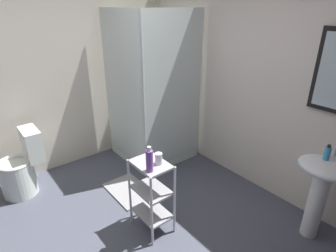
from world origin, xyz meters
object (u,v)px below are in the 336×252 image
at_px(bath_mat, 129,190).
at_px(storage_cart, 152,191).
at_px(pedestal_sink, 321,184).
at_px(conditioner_bottle_purple, 149,160).
at_px(shower_stall, 152,128).
at_px(toilet, 22,169).
at_px(rinse_cup, 159,159).
at_px(hand_soap_bottle, 327,153).

bearing_deg(bath_mat, storage_cart, -10.26).
distance_m(pedestal_sink, storage_cart, 1.52).
bearing_deg(storage_cart, pedestal_sink, 48.18).
bearing_deg(conditioner_bottle_purple, shower_stall, 143.94).
bearing_deg(storage_cart, toilet, -149.40).
relative_size(storage_cart, rinse_cup, 7.08).
height_order(pedestal_sink, bath_mat, pedestal_sink).
bearing_deg(shower_stall, rinse_cup, -32.80).
relative_size(conditioner_bottle_purple, bath_mat, 0.39).
bearing_deg(toilet, hand_soap_bottle, 39.61).
height_order(shower_stall, rinse_cup, shower_stall).
bearing_deg(hand_soap_bottle, shower_stall, -170.45).
bearing_deg(toilet, bath_mat, 51.37).
bearing_deg(toilet, rinse_cup, 31.23).
relative_size(toilet, storage_cart, 1.03).
distance_m(conditioner_bottle_purple, bath_mat, 1.13).
xyz_separation_m(toilet, conditioner_bottle_purple, (1.49, 0.75, 0.53)).
bearing_deg(toilet, pedestal_sink, 39.08).
bearing_deg(conditioner_bottle_purple, bath_mat, 165.23).
xyz_separation_m(pedestal_sink, rinse_cup, (-0.96, -1.08, 0.21)).
height_order(storage_cart, hand_soap_bottle, hand_soap_bottle).
relative_size(pedestal_sink, hand_soap_bottle, 5.73).
height_order(hand_soap_bottle, bath_mat, hand_soap_bottle).
relative_size(hand_soap_bottle, conditioner_bottle_purple, 0.60).
bearing_deg(storage_cart, bath_mat, 169.74).
distance_m(rinse_cup, bath_mat, 1.05).
relative_size(pedestal_sink, bath_mat, 1.35).
relative_size(rinse_cup, bath_mat, 0.17).
xyz_separation_m(hand_soap_bottle, bath_mat, (-1.63, -1.03, -0.86)).
xyz_separation_m(hand_soap_bottle, rinse_cup, (-0.94, -1.10, -0.08)).
height_order(storage_cart, conditioner_bottle_purple, conditioner_bottle_purple).
height_order(hand_soap_bottle, rinse_cup, hand_soap_bottle).
distance_m(pedestal_sink, conditioner_bottle_purple, 1.54).
bearing_deg(hand_soap_bottle, storage_cart, -130.72).
bearing_deg(bath_mat, shower_stall, 124.15).
relative_size(pedestal_sink, rinse_cup, 7.75).
relative_size(shower_stall, bath_mat, 3.33).
xyz_separation_m(pedestal_sink, toilet, (-2.41, -1.96, -0.26)).
relative_size(shower_stall, conditioner_bottle_purple, 8.56).
relative_size(shower_stall, toilet, 2.63).
height_order(pedestal_sink, hand_soap_bottle, hand_soap_bottle).
bearing_deg(toilet, shower_stall, 79.73).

